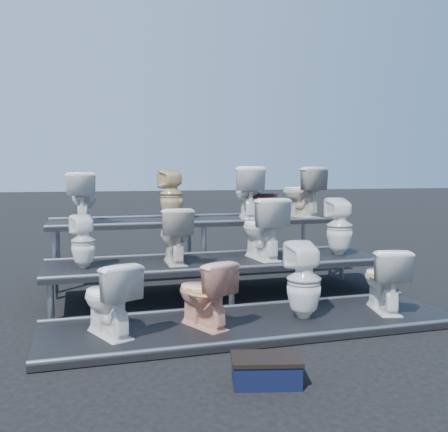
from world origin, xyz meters
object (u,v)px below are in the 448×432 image
object	(u,v)px
toilet_0	(108,298)
toilet_6	(262,228)
toilet_4	(83,241)
toilet_1	(204,293)
toilet_5	(174,235)
toilet_8	(83,198)
toilet_2	(304,280)
red_crate	(261,207)
toilet_3	(384,279)
toilet_10	(248,193)
toilet_11	(301,192)
toilet_7	(339,226)
toilet_9	(172,195)
step_stool	(266,372)

from	to	relation	value
toilet_0	toilet_6	xyz separation A→B (m)	(1.99, 1.30, 0.45)
toilet_0	toilet_4	world-z (taller)	toilet_4
toilet_1	toilet_0	bearing A→B (deg)	-23.44
toilet_0	toilet_4	bearing A→B (deg)	-104.14
toilet_1	toilet_6	xyz separation A→B (m)	(1.10, 1.30, 0.46)
toilet_5	toilet_8	xyz separation A→B (m)	(-1.04, 1.30, 0.41)
toilet_2	toilet_5	size ratio (longest dim) A/B	1.16
toilet_1	red_crate	distance (m)	3.13
toilet_3	red_crate	size ratio (longest dim) A/B	1.51
toilet_6	toilet_10	bearing A→B (deg)	-105.83
toilet_11	toilet_7	bearing A→B (deg)	72.78
toilet_3	toilet_11	distance (m)	2.74
toilet_7	toilet_10	distance (m)	1.60
toilet_4	toilet_7	xyz separation A→B (m)	(3.29, 0.00, 0.07)
toilet_1	red_crate	world-z (taller)	red_crate
toilet_4	toilet_10	bearing A→B (deg)	-166.22
toilet_0	toilet_4	size ratio (longest dim) A/B	1.12
toilet_9	step_stool	distance (m)	4.05
toilet_10	step_stool	size ratio (longest dim) A/B	1.62
toilet_2	toilet_9	world-z (taller)	toilet_9
toilet_4	red_crate	xyz separation A→B (m)	(2.67, 1.33, 0.26)
toilet_0	toilet_7	distance (m)	3.39
toilet_7	toilet_1	bearing A→B (deg)	36.50
toilet_2	toilet_4	bearing A→B (deg)	-28.95
toilet_4	toilet_5	distance (m)	1.06
toilet_6	toilet_8	bearing A→B (deg)	-35.22
toilet_7	step_stool	world-z (taller)	toilet_7
toilet_9	red_crate	xyz separation A→B (m)	(1.40, 0.03, -0.21)
toilet_0	toilet_3	size ratio (longest dim) A/B	0.99
toilet_3	toilet_8	bearing A→B (deg)	-25.76
toilet_7	step_stool	size ratio (longest dim) A/B	1.56
toilet_4	toilet_2	bearing A→B (deg)	134.75
toilet_6	red_crate	xyz separation A→B (m)	(0.48, 1.33, 0.17)
toilet_6	toilet_9	distance (m)	1.64
toilet_0	toilet_1	distance (m)	0.90
toilet_10	toilet_11	bearing A→B (deg)	-166.81
toilet_5	toilet_8	world-z (taller)	toilet_8
toilet_3	red_crate	world-z (taller)	red_crate
toilet_1	toilet_2	size ratio (longest dim) A/B	0.84
toilet_3	toilet_9	xyz separation A→B (m)	(-1.83, 2.60, 0.83)
toilet_10	toilet_2	bearing A→B (deg)	96.53
toilet_4	toilet_8	size ratio (longest dim) A/B	0.87
toilet_0	toilet_1	size ratio (longest dim) A/B	1.04
toilet_0	step_stool	xyz separation A→B (m)	(1.04, -1.28, -0.31)
toilet_3	toilet_5	size ratio (longest dim) A/B	1.02
toilet_7	toilet_5	bearing A→B (deg)	5.89
toilet_1	toilet_3	distance (m)	2.00
toilet_2	toilet_11	bearing A→B (deg)	-112.30
toilet_2	toilet_3	xyz separation A→B (m)	(0.95, 0.00, -0.05)
toilet_7	toilet_0	bearing A→B (deg)	28.67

